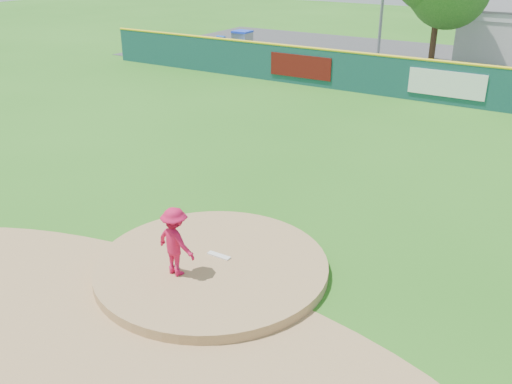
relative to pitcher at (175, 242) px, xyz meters
The scene contains 9 objects.
ground 1.39m from the pitcher, 64.75° to the left, with size 120.00×120.00×0.00m, color #286B19.
pitchers_mound 1.39m from the pitcher, 64.75° to the left, with size 5.50×5.50×0.50m, color #9E774C.
pitching_rubber 1.41m from the pitcher, 71.02° to the left, with size 0.60×0.15×0.04m, color white.
infield_dirt_arc 2.46m from the pitcher, 80.16° to the right, with size 15.40×15.40×0.01m, color #9E774C.
parking_lot 27.83m from the pitcher, 89.22° to the left, with size 44.00×16.00×0.02m, color #38383A.
pitcher is the anchor object (origin of this frame).
fence_banners 18.93m from the pitcher, 98.42° to the left, with size 11.34×0.04×1.20m.
playground_slide 27.44m from the pitcher, 119.87° to the left, with size 1.10×3.10×1.71m.
outfield_fence 18.81m from the pitcher, 88.84° to the left, with size 40.00×0.14×2.07m.
Camera 1 is at (6.98, -9.34, 7.22)m, focal length 40.00 mm.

